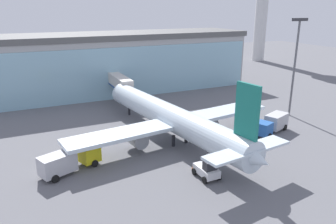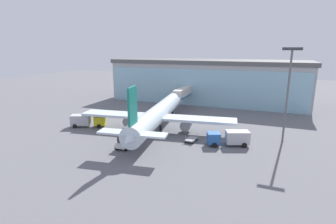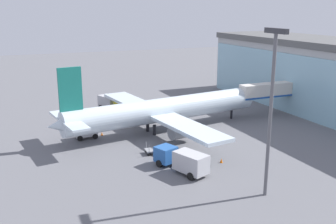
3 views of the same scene
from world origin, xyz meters
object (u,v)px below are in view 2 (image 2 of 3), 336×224
Objects in this scene: catering_truck at (87,120)px; fuel_truck at (230,138)px; safety_cone_nose at (130,142)px; airplane at (158,114)px; safety_cone_wingtip at (231,134)px; jet_bridge at (184,93)px; apron_light_mast at (288,87)px; baggage_cart at (191,139)px; pushback_tug at (124,143)px.

catering_truck is 30.83m from fuel_truck.
fuel_truck is at bearing 18.85° from safety_cone_nose.
airplane is at bearing 81.11° from safety_cone_nose.
fuel_truck reaches higher than safety_cone_wingtip.
jet_bridge reaches higher than safety_cone_nose.
safety_cone_wingtip is (30.19, 6.20, -1.19)m from catering_truck.
baggage_cart is at bearing -157.88° from apron_light_mast.
airplane reaches higher than baggage_cart.
safety_cone_wingtip is at bearing -140.04° from jet_bridge.
jet_bridge reaches higher than baggage_cart.
catering_truck is at bearing 159.18° from safety_cone_nose.
jet_bridge is 1.58× the size of fuel_truck.
baggage_cart is at bearing -133.72° from safety_cone_wingtip.
airplane is (1.79, -21.62, -1.08)m from jet_bridge.
baggage_cart is 5.26× the size of safety_cone_wingtip.
jet_bridge is at bearing -77.37° from fuel_truck.
apron_light_mast is at bearing -63.88° from pushback_tug.
pushback_tug is (-1.03, -11.85, -2.40)m from airplane.
baggage_cart is (-15.57, -6.33, -9.70)m from apron_light_mast.
jet_bridge is 0.33× the size of airplane.
catering_truck is at bearing -171.31° from apron_light_mast.
jet_bridge is 3.65× the size of pushback_tug.
fuel_truck is (30.83, 0.54, 0.00)m from catering_truck.
safety_cone_nose is (0.34, -30.89, -4.18)m from jet_bridge.
baggage_cart is at bearing -158.65° from jet_bridge.
jet_bridge reaches higher than safety_cone_wingtip.
apron_light_mast reaches higher than fuel_truck.
pushback_tug is at bearing 4.78° from fuel_truck.
pushback_tug is (14.25, -7.83, -0.49)m from catering_truck.
catering_truck is at bearing -21.01° from fuel_truck.
catering_truck and fuel_truck have the same top height.
apron_light_mast is 19.41m from baggage_cart.
safety_cone_wingtip is at bearing -51.27° from pushback_tug.
apron_light_mast is at bearing -169.80° from fuel_truck.
baggage_cart is at bearing -23.11° from catering_truck.
apron_light_mast is 2.24× the size of catering_truck.
airplane is 11.10× the size of pushback_tug.
pushback_tug is at bearing -48.67° from baggage_cart.
airplane is at bearing -7.72° from catering_truck.
fuel_truck is 2.62× the size of baggage_cart.
catering_truck is (-13.49, -25.63, -2.99)m from jet_bridge.
airplane is at bearing -112.66° from baggage_cart.
pushback_tug is 2.70m from safety_cone_nose.
jet_bridge is at bearing -154.36° from baggage_cart.
catering_truck reaches higher than baggage_cart.
airplane reaches higher than fuel_truck.
airplane is at bearing -175.99° from jet_bridge.
safety_cone_wingtip is at bearing 179.08° from apron_light_mast.
fuel_truck is (15.55, -3.47, -1.91)m from airplane.
baggage_cart is 11.32m from safety_cone_nose.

